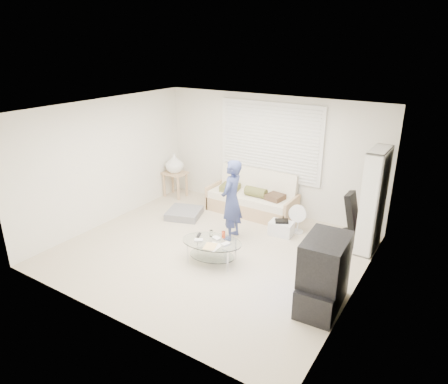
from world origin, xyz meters
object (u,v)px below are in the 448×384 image
Objects in this scene: bookshelf at (373,201)px; tv_unit at (323,274)px; futon_sofa at (252,200)px; coffee_table at (212,245)px.

tv_unit is at bearing -93.48° from bookshelf.
futon_sofa is 3.35m from tv_unit.
bookshelf is 2.88m from coffee_table.
futon_sofa is at bearing 100.86° from coffee_table.
coffee_table is at bearing -79.14° from futon_sofa.
bookshelf is at bearing 86.52° from tv_unit.
coffee_table is (-1.97, 0.18, -0.21)m from tv_unit.
futon_sofa is 1.81× the size of tv_unit.
futon_sofa is 1.04× the size of bookshelf.
bookshelf is (2.51, -0.29, 0.62)m from futon_sofa.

